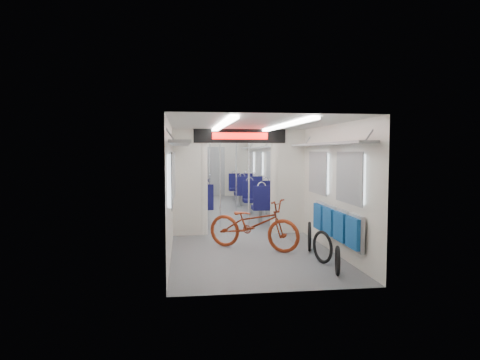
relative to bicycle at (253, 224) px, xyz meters
The scene contains 14 objects.
carriage 3.46m from the bicycle, 90.96° to the left, with size 12.00×12.02×2.31m.
bicycle is the anchor object (origin of this frame).
flip_bench 1.51m from the bicycle, 30.58° to the right, with size 0.12×2.14×0.56m.
bike_hoop_a 2.07m from the bicycle, 62.55° to the right, with size 0.44×0.44×0.05m, color black.
bike_hoop_b 1.49m from the bicycle, 49.46° to the right, with size 0.53×0.53×0.05m, color black.
bike_hoop_c 1.05m from the bicycle, 16.03° to the right, with size 0.54×0.54×0.05m, color black.
seat_bay_near_left 4.03m from the bicycle, 104.22° to the left, with size 0.92×2.10×1.11m.
seat_bay_near_right 3.70m from the bicycle, 76.23° to the left, with size 0.89×1.97×1.07m.
seat_bay_far_left 7.11m from the bicycle, 98.00° to the left, with size 0.90×2.03×1.09m.
seat_bay_far_right 7.28m from the bicycle, 83.06° to the left, with size 0.91×2.07×1.10m.
stanchion_near_left 2.56m from the bicycle, 99.43° to the left, with size 0.04×0.04×2.30m, color silver.
stanchion_near_right 2.09m from the bicycle, 83.67° to the left, with size 0.04×0.04×2.30m, color silver.
stanchion_far_left 5.26m from the bicycle, 95.18° to the left, with size 0.04×0.04×2.30m, color silver.
stanchion_far_right 5.15m from the bicycle, 86.44° to the left, with size 0.04×0.04×2.30m, color silver.
Camera 1 is at (-1.23, -11.30, 1.82)m, focal length 32.00 mm.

